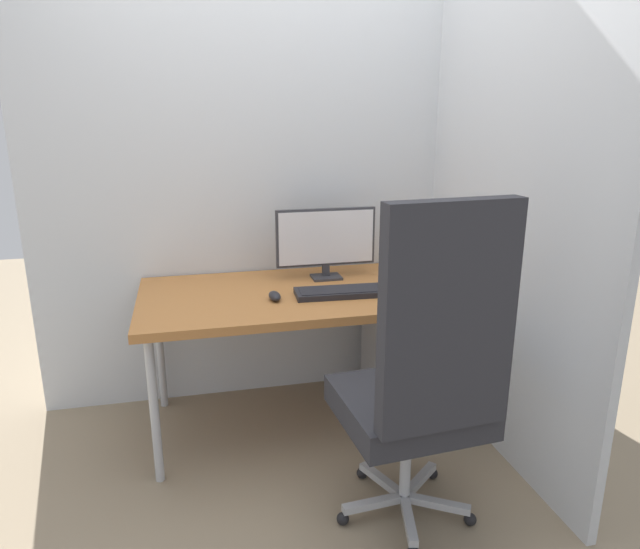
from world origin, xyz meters
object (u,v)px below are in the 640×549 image
object	(u,v)px
notebook	(453,293)
mouse	(275,296)
keyboard	(345,292)
monitor	(326,239)
office_chair	(425,375)
filing_cabinet	(411,353)
pen_holder	(414,268)

from	to	relation	value
notebook	mouse	bearing A→B (deg)	155.94
keyboard	monitor	bearing A→B (deg)	93.79
office_chair	filing_cabinet	xyz separation A→B (m)	(0.34, 0.93, -0.36)
filing_cabinet	keyboard	world-z (taller)	keyboard
filing_cabinet	mouse	bearing A→B (deg)	-168.08
pen_holder	mouse	bearing A→B (deg)	-164.07
monitor	keyboard	world-z (taller)	monitor
mouse	keyboard	bearing A→B (deg)	-4.11
mouse	notebook	bearing A→B (deg)	-13.46
office_chair	monitor	world-z (taller)	office_chair
filing_cabinet	keyboard	bearing A→B (deg)	-159.77
office_chair	filing_cabinet	distance (m)	1.05
office_chair	monitor	xyz separation A→B (m)	(-0.10, 1.07, 0.26)
filing_cabinet	pen_holder	world-z (taller)	pen_holder
monitor	mouse	xyz separation A→B (m)	(-0.32, -0.30, -0.19)
office_chair	notebook	xyz separation A→B (m)	(0.42, 0.64, 0.07)
pen_holder	notebook	size ratio (longest dim) A/B	0.72
filing_cabinet	monitor	xyz separation A→B (m)	(-0.44, 0.14, 0.62)
filing_cabinet	mouse	world-z (taller)	mouse
filing_cabinet	monitor	bearing A→B (deg)	162.14
mouse	pen_holder	xyz separation A→B (m)	(0.78, 0.22, 0.02)
mouse	monitor	bearing A→B (deg)	38.64
pen_holder	monitor	bearing A→B (deg)	170.17
monitor	mouse	size ratio (longest dim) A/B	4.93
mouse	office_chair	bearing A→B (deg)	-66.47
filing_cabinet	mouse	size ratio (longest dim) A/B	5.72
keyboard	pen_holder	size ratio (longest dim) A/B	2.85
monitor	mouse	distance (m)	0.48
monitor	notebook	world-z (taller)	monitor
office_chair	filing_cabinet	size ratio (longest dim) A/B	2.17
monitor	pen_holder	bearing A→B (deg)	-9.83
filing_cabinet	pen_holder	bearing A→B (deg)	71.66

